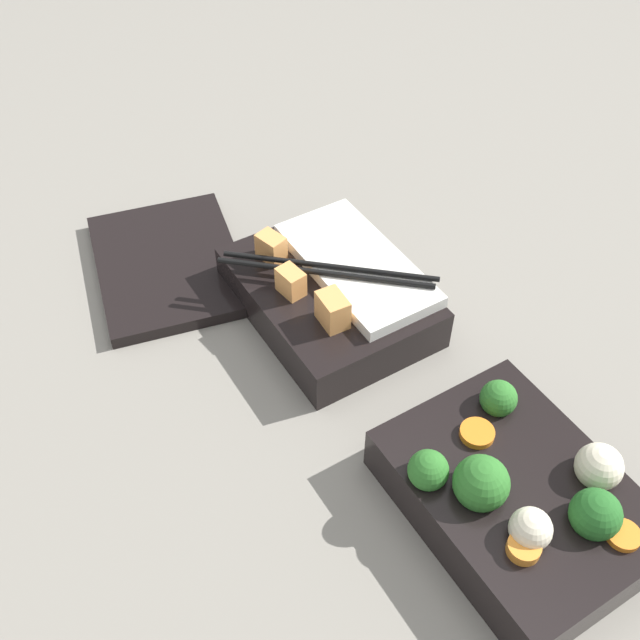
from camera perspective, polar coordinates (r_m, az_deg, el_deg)
name	(u,v)px	position (r m, az deg, el deg)	size (l,w,h in m)	color
ground_plane	(410,416)	(0.64, 6.84, -7.26)	(3.00, 3.00, 0.00)	gray
bento_tray_vegetable	(517,495)	(0.58, 14.77, -12.75)	(0.19, 0.14, 0.07)	black
bento_tray_rice	(332,292)	(0.70, 0.89, 2.14)	(0.19, 0.16, 0.07)	black
bento_lid	(168,264)	(0.77, -11.47, 4.21)	(0.19, 0.14, 0.01)	black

